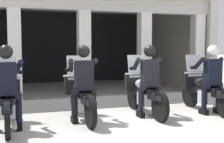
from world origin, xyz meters
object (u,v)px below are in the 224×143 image
at_px(police_officer_center_left, 84,77).
at_px(police_officer_far_right, 212,73).
at_px(police_officer_center_right, 149,74).
at_px(motorcycle_far_right, 204,91).
at_px(motorcycle_center_left, 81,96).
at_px(motorcycle_center_right, 144,92).
at_px(police_officer_far_left, 6,80).
at_px(motorcycle_far_left, 7,101).

relative_size(police_officer_center_left, police_officer_far_right, 1.00).
xyz_separation_m(police_officer_center_right, motorcycle_far_right, (1.49, 0.08, -0.44)).
xyz_separation_m(motorcycle_center_left, police_officer_center_left, (-0.00, -0.28, 0.44)).
xyz_separation_m(police_officer_center_left, police_officer_far_right, (2.97, -0.18, 0.00)).
bearing_deg(motorcycle_center_right, motorcycle_center_left, -162.81).
relative_size(police_officer_far_left, motorcycle_far_right, 0.78).
bearing_deg(motorcycle_center_right, police_officer_center_left, -152.06).
bearing_deg(motorcycle_far_left, police_officer_center_left, 2.57).
bearing_deg(motorcycle_center_left, motorcycle_center_right, 8.64).
height_order(police_officer_center_left, police_officer_far_right, same).
bearing_deg(motorcycle_far_right, motorcycle_center_right, -178.01).
xyz_separation_m(police_officer_center_left, police_officer_center_right, (1.49, 0.03, 0.00)).
distance_m(police_officer_center_left, motorcycle_center_right, 1.58).
bearing_deg(motorcycle_center_right, motorcycle_far_right, 8.08).
distance_m(police_officer_center_right, police_officer_far_right, 1.50).
bearing_deg(motorcycle_far_left, police_officer_far_right, 2.46).
bearing_deg(police_officer_center_left, police_officer_center_right, 8.64).
height_order(police_officer_center_right, police_officer_far_right, same).
xyz_separation_m(police_officer_center_left, motorcycle_center_right, (1.49, 0.31, -0.44)).
relative_size(police_officer_far_left, police_officer_center_right, 1.00).
relative_size(motorcycle_center_left, motorcycle_center_right, 1.00).
distance_m(motorcycle_center_left, police_officer_center_left, 0.52).
bearing_deg(motorcycle_far_left, police_officer_far_left, -84.42).
bearing_deg(motorcycle_far_left, motorcycle_far_right, 6.10).
relative_size(motorcycle_center_right, police_officer_far_right, 1.29).
bearing_deg(motorcycle_center_left, motorcycle_far_left, -164.88).
relative_size(motorcycle_far_left, police_officer_far_right, 1.29).
height_order(motorcycle_center_left, police_officer_far_right, police_officer_far_right).
relative_size(motorcycle_far_left, police_officer_center_right, 1.29).
bearing_deg(motorcycle_center_left, police_officer_center_left, -82.77).
height_order(police_officer_center_left, motorcycle_far_right, police_officer_center_left).
bearing_deg(police_officer_far_left, motorcycle_center_left, 23.82).
distance_m(police_officer_center_right, motorcycle_far_right, 1.55).
relative_size(police_officer_far_left, motorcycle_center_right, 0.78).
relative_size(motorcycle_center_left, police_officer_far_right, 1.29).
bearing_deg(police_officer_far_left, police_officer_center_right, 10.24).
bearing_deg(police_officer_center_right, police_officer_center_left, -162.81).
bearing_deg(police_officer_center_left, motorcycle_far_right, 9.53).
bearing_deg(police_officer_center_left, police_officer_far_left, -164.88).
distance_m(motorcycle_far_left, police_officer_center_left, 1.55).
height_order(motorcycle_far_right, police_officer_far_right, police_officer_far_right).
distance_m(motorcycle_far_left, police_officer_far_left, 0.52).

